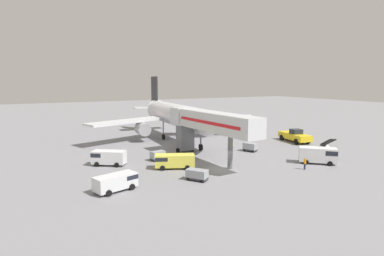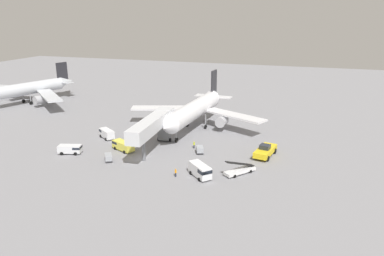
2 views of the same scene
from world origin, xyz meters
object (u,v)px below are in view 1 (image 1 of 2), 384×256
Objects in this scene: belt_loader_truck at (327,149)px; baggage_cart_mid_right at (197,174)px; service_van_mid_center at (117,181)px; service_van_near_right at (319,155)px; ground_crew_worker_midground at (305,163)px; service_van_near_center at (174,160)px; safety_cone_alpha at (175,158)px; service_van_rear_left at (108,157)px; baggage_cart_mid_left at (250,147)px; baggage_cart_outer_left at (158,155)px; airplane_at_gate at (175,115)px; ground_crew_worker_foreground at (232,145)px; pushback_tug at (295,136)px; jet_bridge at (207,123)px.

belt_loader_truck is 2.12× the size of baggage_cart_mid_right.
service_van_mid_center is 0.98× the size of service_van_near_right.
service_van_near_center is at bearing 149.83° from ground_crew_worker_midground.
safety_cone_alpha is (11.42, 9.23, -0.68)m from service_van_mid_center.
service_van_rear_left is at bearing 80.65° from service_van_mid_center.
service_van_rear_left is 27.30m from ground_crew_worker_midground.
belt_loader_truck is 35.26m from service_van_mid_center.
service_van_rear_left is 23.62m from baggage_cart_mid_left.
baggage_cart_mid_left is at bearing -6.06° from baggage_cart_outer_left.
baggage_cart_outer_left is at bearing -124.26° from airplane_at_gate.
ground_crew_worker_foreground is (4.15, -14.08, -4.05)m from airplane_at_gate.
baggage_cart_mid_right is (0.17, -6.18, -0.37)m from service_van_near_center.
baggage_cart_outer_left is at bearing -5.51° from service_van_rear_left.
service_van_near_right is 6.77× the size of safety_cone_alpha.
service_van_mid_center is 10.64m from service_van_near_center.
pushback_tug is 3.26× the size of baggage_cart_outer_left.
service_van_near_center is 5.24m from baggage_cart_outer_left.
service_van_mid_center is 29.02m from service_van_near_right.
service_van_near_center is 3.51× the size of ground_crew_worker_foreground.
pushback_tug is at bearing 16.32° from service_van_mid_center.
belt_loader_truck is at bearing -16.95° from jet_bridge.
baggage_cart_outer_left is at bearing 173.94° from baggage_cart_mid_left.
service_van_mid_center is 11.22m from service_van_rear_left.
belt_loader_truck is at bearing 1.78° from service_van_mid_center.
baggage_cart_outer_left is at bearing 153.21° from jet_bridge.
jet_bridge reaches higher than service_van_near_right.
service_van_near_right is (-6.34, -3.61, 0.57)m from belt_loader_truck.
belt_loader_truck reaches higher than service_van_rear_left.
service_van_rear_left is 3.00× the size of ground_crew_worker_foreground.
pushback_tug is at bearing 1.73° from baggage_cart_outer_left.
safety_cone_alpha is (2.29, -1.14, -0.42)m from baggage_cart_outer_left.
baggage_cart_mid_left is 16.28m from baggage_cart_outer_left.
service_van_mid_center is 25.00m from ground_crew_worker_midground.
airplane_at_gate reaches higher than pushback_tug.
baggage_cart_outer_left is at bearing 153.55° from safety_cone_alpha.
jet_bridge reaches higher than belt_loader_truck.
service_van_rear_left is at bearing 163.83° from jet_bridge.
jet_bridge is at bearing -100.78° from airplane_at_gate.
ground_crew_worker_midground is 18.62m from safety_cone_alpha.
belt_loader_truck is at bearing -8.87° from service_van_near_center.
jet_bridge is at bearing 16.59° from service_van_near_center.
service_van_near_right is at bearing -4.98° from service_van_mid_center.
ground_crew_worker_foreground is at bearing 27.50° from jet_bridge.
service_van_near_right reaches higher than ground_crew_worker_midground.
jet_bridge is 25.75× the size of safety_cone_alpha.
airplane_at_gate reaches higher than baggage_cart_mid_right.
baggage_cart_outer_left is (-16.19, 1.72, -0.01)m from baggage_cart_mid_left.
baggage_cart_mid_left is at bearing -2.39° from safety_cone_alpha.
service_van_near_center is at bearing 158.64° from service_van_near_right.
baggage_cart_mid_left is (6.17, -16.43, -4.11)m from airplane_at_gate.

